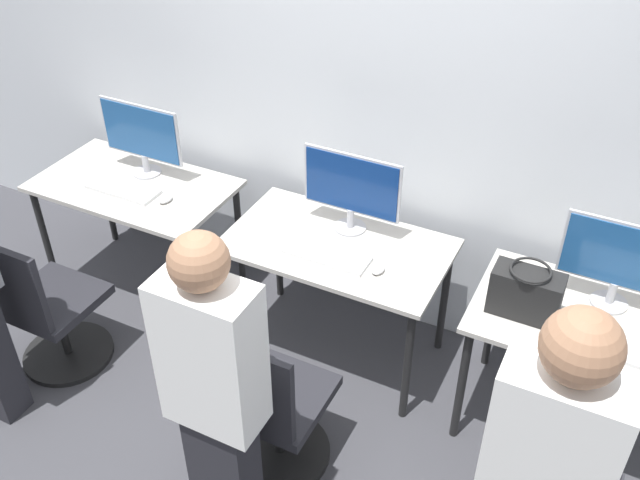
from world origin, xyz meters
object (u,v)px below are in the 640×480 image
office_chair_left (48,314)px  monitor_right (622,261)px  handbag (526,293)px  person_center (215,393)px  keyboard_center (327,255)px  mouse_center (378,269)px  keyboard_left (123,189)px  office_chair_center (271,413)px  keyboard_right (598,343)px  monitor_left (141,136)px  mouse_left (166,199)px  monitor_center (351,188)px

office_chair_left → monitor_right: (2.56, 0.90, 0.61)m
office_chair_left → handbag: bearing=16.6°
person_center → office_chair_left: bearing=163.0°
keyboard_center → mouse_center: (0.26, 0.01, 0.01)m
keyboard_left → office_chair_center: bearing=-28.3°
keyboard_right → person_center: bearing=-139.7°
monitor_left → mouse_left: size_ratio=5.71×
person_center → keyboard_right: person_center is taller
office_chair_left → office_chair_center: bearing=-1.9°
keyboard_right → keyboard_center: bearing=178.6°
keyboard_center → person_center: size_ratio=0.27×
monitor_right → handbag: bearing=-144.4°
office_chair_center → monitor_right: size_ratio=1.69×
keyboard_right → mouse_center: bearing=177.9°
keyboard_left → office_chair_center: (1.34, -0.72, -0.38)m
mouse_left → person_center: size_ratio=0.06×
mouse_left → keyboard_right: mouse_left is taller
person_center → monitor_center: bearing=92.8°
monitor_center → monitor_right: same height
mouse_left → person_center: (1.06, -1.11, 0.10)m
keyboard_left → mouse_left: bearing=3.7°
monitor_left → office_chair_left: (-0.01, -0.89, -0.61)m
monitor_left → mouse_center: bearing=-8.9°
person_center → mouse_center: bearing=79.4°
keyboard_center → person_center: person_center is taller
keyboard_center → office_chair_center: bearing=-84.4°
keyboard_center → person_center: (0.07, -1.06, 0.11)m
keyboard_right → handbag: 0.35m
mouse_left → mouse_center: same height
person_center → handbag: bearing=50.9°
keyboard_center → office_chair_center: office_chair_center is taller
monitor_left → monitor_center: size_ratio=1.00×
keyboard_center → person_center: bearing=-86.5°
office_chair_left → monitor_center: 1.69m
office_chair_left → handbag: size_ratio=2.89×
monitor_center → person_center: size_ratio=0.33×
mouse_left → handbag: (1.94, -0.03, 0.10)m
keyboard_left → person_center: size_ratio=0.27×
monitor_left → office_chair_center: (1.34, -0.94, -0.61)m
keyboard_left → monitor_center: 1.32m
mouse_center → office_chair_center: (-0.20, -0.70, -0.39)m
keyboard_center → handbag: 0.95m
mouse_left → office_chair_center: bearing=-34.8°
keyboard_left → keyboard_center: size_ratio=1.00×
mouse_center → monitor_right: (1.01, 0.25, 0.22)m
monitor_left → mouse_left: monitor_left is taller
mouse_center → handbag: (0.68, 0.02, 0.10)m
keyboard_center → person_center: 1.06m
office_chair_left → person_center: 1.49m
monitor_center → person_center: bearing=-87.2°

